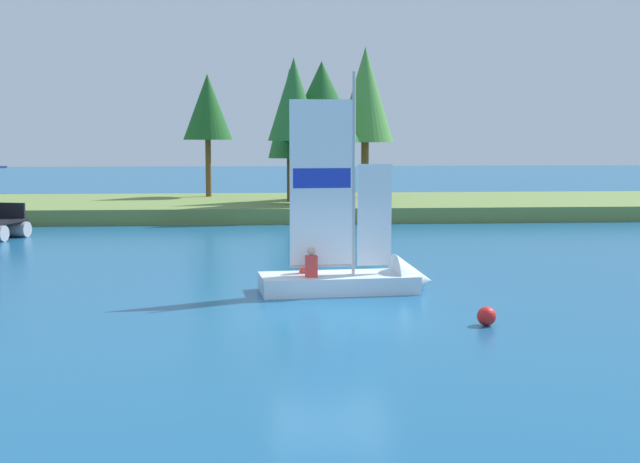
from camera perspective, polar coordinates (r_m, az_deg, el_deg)
The scene contains 9 objects.
ground_plane at distance 18.95m, azimuth 0.73°, elevation -5.48°, with size 200.00×200.00×0.00m, color #195684.
shore_bank at distance 44.31m, azimuth -2.32°, elevation 1.62°, with size 80.00×11.25×0.69m, color olive.
shoreline_tree_left at distance 47.13m, azimuth -7.30°, elevation 7.97°, with size 2.60×2.60×6.45m.
shoreline_tree_midleft at distance 43.00m, azimuth -1.99°, elevation 7.61°, with size 2.07×2.07×6.42m.
shoreline_tree_centre at distance 40.77m, azimuth -1.71°, elevation 8.47°, with size 2.40×2.40×6.77m.
shoreline_tree_midright at distance 41.86m, azimuth 0.11°, elevation 8.38°, with size 3.59×3.59×6.69m.
shoreline_tree_right at distance 46.08m, azimuth 2.95°, elevation 8.79°, with size 2.93×2.93×7.77m.
sailboat at distance 21.94m, azimuth 3.05°, elevation -2.90°, with size 4.43×1.89×5.88m.
channel_buoy at distance 18.26m, azimuth 10.74°, elevation -5.41°, with size 0.39×0.39×0.39m, color red.
Camera 1 is at (-1.71, -18.49, 3.80)m, focal length 49.41 mm.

